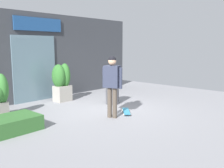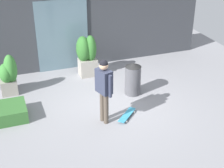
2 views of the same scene
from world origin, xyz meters
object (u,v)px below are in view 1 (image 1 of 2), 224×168
object	(u,v)px
skateboarder	(112,80)
planter_box_right	(61,80)
trash_bin	(112,90)
skateboard	(126,111)

from	to	relation	value
skateboarder	planter_box_right	xyz separation A→B (m)	(0.36, 2.87, -0.31)
trash_bin	planter_box_right	bearing A→B (deg)	118.97
skateboard	skateboarder	bearing A→B (deg)	135.90
skateboarder	skateboard	bearing A→B (deg)	-18.12
planter_box_right	trash_bin	bearing A→B (deg)	-61.03
skateboard	trash_bin	distance (m)	1.41
planter_box_right	trash_bin	size ratio (longest dim) A/B	1.39
skateboard	planter_box_right	world-z (taller)	planter_box_right
skateboarder	planter_box_right	distance (m)	2.90
skateboarder	trash_bin	world-z (taller)	skateboarder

